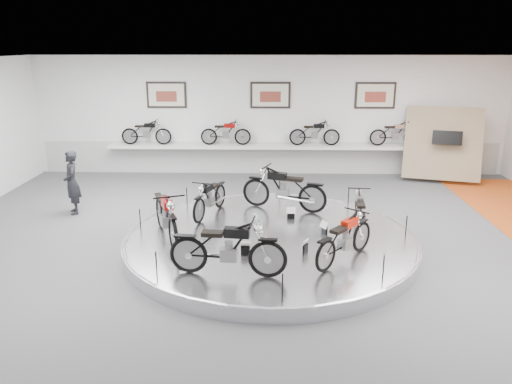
{
  "coord_description": "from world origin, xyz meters",
  "views": [
    {
      "loc": [
        -0.06,
        -9.97,
        4.36
      ],
      "look_at": [
        -0.32,
        0.6,
        1.21
      ],
      "focal_mm": 35.0,
      "sensor_mm": 36.0,
      "label": 1
    }
  ],
  "objects_px": {
    "bike_d": "(166,215)",
    "shelf": "(270,147)",
    "bike_f": "(345,238)",
    "bike_b": "(284,188)",
    "bike_e": "(228,248)",
    "display_platform": "(270,242)",
    "bike_c": "(210,197)",
    "bike_a": "(360,211)",
    "visitor": "(72,183)"
  },
  "relations": [
    {
      "from": "bike_f",
      "to": "bike_c",
      "type": "bearing_deg",
      "value": 88.07
    },
    {
      "from": "bike_b",
      "to": "visitor",
      "type": "distance_m",
      "value": 5.58
    },
    {
      "from": "bike_c",
      "to": "bike_a",
      "type": "bearing_deg",
      "value": 92.26
    },
    {
      "from": "display_platform",
      "to": "bike_d",
      "type": "relative_size",
      "value": 3.39
    },
    {
      "from": "bike_a",
      "to": "bike_e",
      "type": "relative_size",
      "value": 0.83
    },
    {
      "from": "shelf",
      "to": "bike_f",
      "type": "distance_m",
      "value": 7.84
    },
    {
      "from": "bike_d",
      "to": "display_platform",
      "type": "bearing_deg",
      "value": 74.85
    },
    {
      "from": "display_platform",
      "to": "bike_d",
      "type": "distance_m",
      "value": 2.36
    },
    {
      "from": "bike_d",
      "to": "bike_e",
      "type": "height_order",
      "value": "bike_d"
    },
    {
      "from": "display_platform",
      "to": "visitor",
      "type": "height_order",
      "value": "visitor"
    },
    {
      "from": "bike_f",
      "to": "display_platform",
      "type": "bearing_deg",
      "value": 87.82
    },
    {
      "from": "bike_a",
      "to": "bike_d",
      "type": "height_order",
      "value": "bike_d"
    },
    {
      "from": "bike_b",
      "to": "visitor",
      "type": "relative_size",
      "value": 1.12
    },
    {
      "from": "bike_c",
      "to": "bike_d",
      "type": "height_order",
      "value": "bike_d"
    },
    {
      "from": "shelf",
      "to": "bike_f",
      "type": "height_order",
      "value": "bike_f"
    },
    {
      "from": "bike_a",
      "to": "bike_b",
      "type": "distance_m",
      "value": 2.18
    },
    {
      "from": "bike_a",
      "to": "bike_d",
      "type": "bearing_deg",
      "value": 103.96
    },
    {
      "from": "shelf",
      "to": "visitor",
      "type": "bearing_deg",
      "value": -141.51
    },
    {
      "from": "bike_d",
      "to": "bike_e",
      "type": "bearing_deg",
      "value": 18.26
    },
    {
      "from": "bike_b",
      "to": "bike_e",
      "type": "relative_size",
      "value": 1.03
    },
    {
      "from": "bike_d",
      "to": "visitor",
      "type": "xyz_separation_m",
      "value": [
        -2.99,
        2.51,
        -0.01
      ]
    },
    {
      "from": "bike_a",
      "to": "display_platform",
      "type": "bearing_deg",
      "value": 106.05
    },
    {
      "from": "shelf",
      "to": "bike_e",
      "type": "height_order",
      "value": "bike_e"
    },
    {
      "from": "bike_e",
      "to": "bike_f",
      "type": "relative_size",
      "value": 1.14
    },
    {
      "from": "bike_c",
      "to": "bike_d",
      "type": "bearing_deg",
      "value": -7.58
    },
    {
      "from": "bike_f",
      "to": "shelf",
      "type": "bearing_deg",
      "value": 50.83
    },
    {
      "from": "bike_d",
      "to": "bike_f",
      "type": "height_order",
      "value": "bike_d"
    },
    {
      "from": "bike_d",
      "to": "visitor",
      "type": "distance_m",
      "value": 3.91
    },
    {
      "from": "display_platform",
      "to": "bike_d",
      "type": "xyz_separation_m",
      "value": [
        -2.23,
        -0.27,
        0.7
      ]
    },
    {
      "from": "bike_c",
      "to": "bike_b",
      "type": "bearing_deg",
      "value": 121.77
    },
    {
      "from": "bike_a",
      "to": "visitor",
      "type": "xyz_separation_m",
      "value": [
        -7.23,
        1.86,
        0.1
      ]
    },
    {
      "from": "bike_c",
      "to": "display_platform",
      "type": "bearing_deg",
      "value": 65.52
    },
    {
      "from": "bike_b",
      "to": "bike_c",
      "type": "height_order",
      "value": "bike_b"
    },
    {
      "from": "visitor",
      "to": "bike_b",
      "type": "bearing_deg",
      "value": 59.61
    },
    {
      "from": "bike_b",
      "to": "bike_f",
      "type": "xyz_separation_m",
      "value": [
        1.08,
        -3.1,
        -0.08
      ]
    },
    {
      "from": "bike_c",
      "to": "visitor",
      "type": "distance_m",
      "value": 3.85
    },
    {
      "from": "visitor",
      "to": "bike_d",
      "type": "bearing_deg",
      "value": 24.18
    },
    {
      "from": "bike_a",
      "to": "bike_d",
      "type": "distance_m",
      "value": 4.29
    },
    {
      "from": "bike_d",
      "to": "visitor",
      "type": "height_order",
      "value": "visitor"
    },
    {
      "from": "bike_f",
      "to": "bike_b",
      "type": "bearing_deg",
      "value": 59.6
    },
    {
      "from": "bike_b",
      "to": "bike_e",
      "type": "height_order",
      "value": "bike_b"
    },
    {
      "from": "shelf",
      "to": "bike_b",
      "type": "xyz_separation_m",
      "value": [
        0.34,
        -4.6,
        -0.14
      ]
    },
    {
      "from": "shelf",
      "to": "bike_d",
      "type": "distance_m",
      "value": 7.03
    },
    {
      "from": "bike_b",
      "to": "display_platform",
      "type": "bearing_deg",
      "value": 99.68
    },
    {
      "from": "display_platform",
      "to": "bike_c",
      "type": "distance_m",
      "value": 2.09
    },
    {
      "from": "display_platform",
      "to": "bike_c",
      "type": "relative_size",
      "value": 4.07
    },
    {
      "from": "bike_a",
      "to": "shelf",
      "type": "bearing_deg",
      "value": 23.65
    },
    {
      "from": "bike_d",
      "to": "bike_f",
      "type": "distance_m",
      "value": 3.8
    },
    {
      "from": "bike_d",
      "to": "shelf",
      "type": "bearing_deg",
      "value": 139.51
    },
    {
      "from": "bike_c",
      "to": "bike_d",
      "type": "xyz_separation_m",
      "value": [
        -0.75,
        -1.6,
        0.09
      ]
    }
  ]
}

